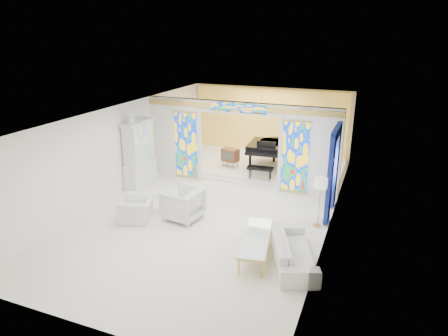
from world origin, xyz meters
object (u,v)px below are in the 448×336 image
at_px(china_cabinet, 139,154).
at_px(armchair_right, 183,204).
at_px(tv_console, 230,155).
at_px(grand_piano, 273,147).
at_px(armchair_left, 137,209).
at_px(coffee_table, 256,238).
at_px(sofa, 293,250).

relative_size(china_cabinet, armchair_right, 2.63).
bearing_deg(tv_console, grand_piano, 38.84).
relative_size(armchair_left, armchair_right, 1.02).
relative_size(armchair_left, tv_console, 1.45).
distance_m(china_cabinet, coffee_table, 6.04).
xyz_separation_m(china_cabinet, tv_console, (2.40, 2.68, -0.52)).
distance_m(armchair_right, tv_console, 4.52).
distance_m(china_cabinet, armchair_right, 3.28).
bearing_deg(tv_console, coffee_table, -50.22).
bearing_deg(coffee_table, china_cabinet, 150.68).
xyz_separation_m(armchair_right, coffee_table, (2.60, -1.10, -0.04)).
xyz_separation_m(armchair_left, sofa, (4.75, -0.60, -0.01)).
bearing_deg(grand_piano, armchair_left, -118.00).
bearing_deg(armchair_right, coffee_table, 74.56).
bearing_deg(china_cabinet, armchair_left, -59.29).
distance_m(armchair_right, sofa, 3.72).
xyz_separation_m(armchair_left, grand_piano, (2.51, 5.79, 0.62)).
xyz_separation_m(coffee_table, grand_piano, (-1.31, 6.35, 0.53)).
xyz_separation_m(sofa, grand_piano, (-2.24, 6.40, 0.63)).
relative_size(coffee_table, tv_console, 3.04).
xyz_separation_m(armchair_right, tv_console, (-0.23, 4.51, 0.18)).
height_order(armchair_right, coffee_table, armchair_right).
xyz_separation_m(china_cabinet, armchair_right, (2.63, -1.84, -0.70)).
relative_size(china_cabinet, coffee_table, 1.23).
bearing_deg(china_cabinet, sofa, -25.83).
xyz_separation_m(armchair_left, coffee_table, (3.81, -0.56, 0.09)).
distance_m(china_cabinet, sofa, 6.90).
distance_m(sofa, tv_console, 6.81).
xyz_separation_m(sofa, coffee_table, (-0.94, 0.05, 0.10)).
bearing_deg(armchair_right, grand_piano, 173.74).
relative_size(armchair_left, coffee_table, 0.48).
xyz_separation_m(sofa, tv_console, (-3.77, 5.66, 0.32)).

